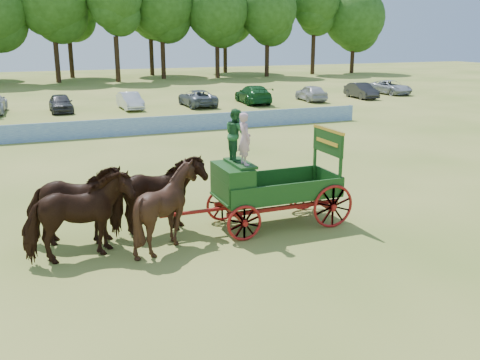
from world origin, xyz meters
name	(u,v)px	position (x,y,z in m)	size (l,w,h in m)	color
ground	(348,223)	(0.00, 0.00, 0.00)	(160.00, 160.00, 0.00)	tan
horse_lead_left	(79,218)	(-8.32, 0.21, 1.20)	(1.29, 2.84, 2.40)	#33180E
horse_lead_right	(75,206)	(-8.32, 1.31, 1.20)	(1.29, 2.84, 2.40)	#33180E
horse_wheel_left	(167,207)	(-5.92, 0.21, 1.20)	(1.94, 2.18, 2.40)	#33180E
horse_wheel_right	(158,196)	(-5.92, 1.31, 1.20)	(1.29, 2.84, 2.40)	#33180E
farm_dray	(255,176)	(-2.97, 0.79, 1.65)	(6.00, 2.00, 3.74)	#A81D10
sponsor_banner	(173,124)	(-1.00, 18.00, 0.53)	(26.00, 0.08, 1.05)	#1D47A1
parked_cars	(120,100)	(-2.19, 29.95, 0.75)	(53.44, 7.47, 1.64)	silver
treeline	(65,5)	(-3.38, 60.39, 9.44)	(90.12, 19.18, 15.12)	#382314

